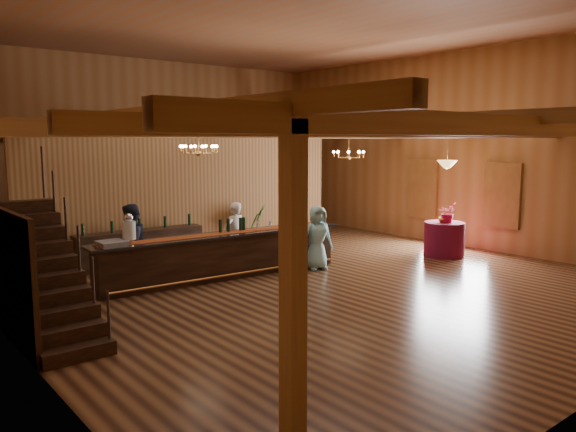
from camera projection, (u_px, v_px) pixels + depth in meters
floor at (292, 274)px, 12.67m from camera, size 14.00×14.00×0.00m
ceiling at (292, 22)px, 11.93m from camera, size 14.00×14.00×0.00m
wall_back at (151, 149)px, 17.69m from camera, size 12.00×0.10×5.50m
wall_right at (454, 149)px, 16.05m from camera, size 0.10×14.00×5.50m
beam_grid at (278, 130)px, 12.63m from camera, size 11.90×13.90×0.39m
support_posts at (306, 206)px, 12.07m from camera, size 9.20×10.20×3.20m
partition_wall at (193, 196)px, 14.85m from camera, size 9.00×0.18×3.10m
window_right_front at (502, 195)px, 14.94m from camera, size 0.12×1.05×1.75m
window_right_back at (423, 189)px, 16.94m from camera, size 0.12×1.05×1.75m
staircase at (47, 272)px, 8.57m from camera, size 1.00×2.80×2.00m
backroom_boxes at (167, 224)px, 16.65m from camera, size 4.10×0.60×1.10m
tasting_bar at (223, 255)px, 12.32m from camera, size 5.92×1.13×0.99m
beverage_dispenser at (129, 229)px, 11.07m from camera, size 0.26×0.26×0.60m
glass_rack_tray at (111, 244)px, 10.80m from camera, size 0.50×0.50×0.10m
raffle_drum at (320, 216)px, 13.73m from camera, size 0.34×0.24×0.30m
bar_bottle_0 at (220, 226)px, 12.33m from camera, size 0.07×0.07×0.30m
bar_bottle_1 at (228, 225)px, 12.44m from camera, size 0.07×0.07×0.30m
bar_bottle_2 at (241, 224)px, 12.62m from camera, size 0.07×0.07×0.30m
bar_bottle_3 at (244, 224)px, 12.67m from camera, size 0.07×0.07×0.30m
backbar_shelf at (140, 248)px, 13.49m from camera, size 3.12×0.62×0.87m
round_table at (444, 239)px, 14.64m from camera, size 1.03×1.03×0.89m
chandelier_left at (199, 149)px, 12.01m from camera, size 0.80×0.80×0.53m
chandelier_right at (348, 154)px, 14.50m from camera, size 0.80×0.80×0.70m
pendant_lamp at (447, 164)px, 14.38m from camera, size 0.52×0.52×0.90m
bartender at (235, 235)px, 13.25m from camera, size 0.63×0.47×1.57m
staff_second at (131, 245)px, 11.66m from camera, size 1.05×1.02×1.70m
guest at (317, 238)px, 13.08m from camera, size 0.83×0.66×1.50m
floor_plant at (256, 227)px, 15.51m from camera, size 0.82×0.72×1.28m
table_flowers at (447, 213)px, 14.48m from camera, size 0.59×0.56×0.52m
table_vase at (442, 216)px, 14.51m from camera, size 0.19×0.19×0.32m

